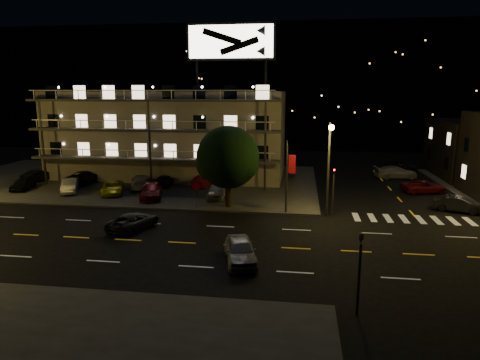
# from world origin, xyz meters

# --- Properties ---
(ground) EXTENTS (140.00, 140.00, 0.00)m
(ground) POSITION_xyz_m (0.00, 0.00, 0.00)
(ground) COLOR black
(ground) RESTS_ON ground
(curb_nw) EXTENTS (44.00, 24.00, 0.15)m
(curb_nw) POSITION_xyz_m (-14.00, 20.00, 0.07)
(curb_nw) COLOR #31312F
(curb_nw) RESTS_ON ground
(motel) EXTENTS (28.00, 13.80, 18.10)m
(motel) POSITION_xyz_m (-9.94, 23.88, 5.34)
(motel) COLOR gray
(motel) RESTS_ON ground
(hill_backdrop) EXTENTS (120.00, 25.00, 24.00)m
(hill_backdrop) POSITION_xyz_m (-5.94, 68.78, 11.55)
(hill_backdrop) COLOR black
(hill_backdrop) RESTS_ON ground
(streetlight_nc) EXTENTS (0.44, 1.92, 8.00)m
(streetlight_nc) POSITION_xyz_m (8.50, 7.94, 4.96)
(streetlight_nc) COLOR #2D2D30
(streetlight_nc) RESTS_ON ground
(signal_nw) EXTENTS (0.20, 0.27, 4.60)m
(signal_nw) POSITION_xyz_m (9.00, 8.50, 2.57)
(signal_nw) COLOR #2D2D30
(signal_nw) RESTS_ON ground
(signal_sw) EXTENTS (0.20, 0.27, 4.60)m
(signal_sw) POSITION_xyz_m (9.00, -8.50, 2.57)
(signal_sw) COLOR #2D2D30
(signal_sw) RESTS_ON ground
(banner_north) EXTENTS (0.83, 0.16, 6.40)m
(banner_north) POSITION_xyz_m (5.09, 8.40, 3.43)
(banner_north) COLOR #2D2D30
(banner_north) RESTS_ON ground
(stop_sign) EXTENTS (0.91, 0.11, 2.61)m
(stop_sign) POSITION_xyz_m (-3.00, 8.57, 1.71)
(stop_sign) COLOR #2D2D30
(stop_sign) RESTS_ON ground
(tree) EXTENTS (5.87, 5.65, 7.39)m
(tree) POSITION_xyz_m (-0.33, 9.51, 4.54)
(tree) COLOR black
(tree) RESTS_ON curb_nw
(lot_car_0) EXTENTS (2.08, 3.98, 1.29)m
(lot_car_0) POSITION_xyz_m (-23.18, 13.12, 0.80)
(lot_car_0) COLOR black
(lot_car_0) RESTS_ON curb_nw
(lot_car_1) EXTENTS (3.04, 4.46, 1.39)m
(lot_car_1) POSITION_xyz_m (-17.64, 12.81, 0.85)
(lot_car_1) COLOR #97969C
(lot_car_1) RESTS_ON curb_nw
(lot_car_2) EXTENTS (3.51, 4.99, 1.26)m
(lot_car_2) POSITION_xyz_m (-12.93, 12.81, 0.78)
(lot_car_2) COLOR #C3C012
(lot_car_2) RESTS_ON curb_nw
(lot_car_3) EXTENTS (3.21, 5.33, 1.45)m
(lot_car_3) POSITION_xyz_m (-8.35, 11.67, 0.87)
(lot_car_3) COLOR #5A0C14
(lot_car_3) RESTS_ON curb_nw
(lot_car_4) EXTENTS (2.05, 4.36, 1.44)m
(lot_car_4) POSITION_xyz_m (-1.94, 12.60, 0.87)
(lot_car_4) COLOR #97969C
(lot_car_4) RESTS_ON curb_nw
(lot_car_5) EXTENTS (2.85, 4.34, 1.35)m
(lot_car_5) POSITION_xyz_m (-24.09, 17.50, 0.83)
(lot_car_5) COLOR black
(lot_car_5) RESTS_ON curb_nw
(lot_car_6) EXTENTS (2.90, 5.31, 1.41)m
(lot_car_6) POSITION_xyz_m (-18.33, 17.44, 0.85)
(lot_car_6) COLOR black
(lot_car_6) RESTS_ON curb_nw
(lot_car_7) EXTENTS (3.62, 5.42, 1.46)m
(lot_car_7) POSITION_xyz_m (-10.98, 15.74, 0.88)
(lot_car_7) COLOR #97969C
(lot_car_7) RESTS_ON curb_nw
(lot_car_8) EXTENTS (1.71, 3.94, 1.32)m
(lot_car_8) POSITION_xyz_m (-8.71, 16.97, 0.81)
(lot_car_8) COLOR black
(lot_car_8) RESTS_ON curb_nw
(lot_car_9) EXTENTS (2.66, 4.20, 1.31)m
(lot_car_9) POSITION_xyz_m (-4.17, 17.42, 0.80)
(lot_car_9) COLOR #5A0C14
(lot_car_9) RESTS_ON curb_nw
(side_car_0) EXTENTS (4.43, 2.74, 1.38)m
(side_car_0) POSITION_xyz_m (20.12, 11.11, 0.69)
(side_car_0) COLOR black
(side_car_0) RESTS_ON ground
(side_car_1) EXTENTS (5.05, 3.32, 1.29)m
(side_car_1) POSITION_xyz_m (19.19, 18.43, 0.64)
(side_car_1) COLOR #5A0C14
(side_car_1) RESTS_ON ground
(side_car_2) EXTENTS (5.48, 3.03, 1.50)m
(side_car_2) POSITION_xyz_m (17.85, 26.00, 0.75)
(side_car_2) COLOR #97969C
(side_car_2) RESTS_ON ground
(side_car_3) EXTENTS (4.19, 1.88, 1.40)m
(side_car_3) POSITION_xyz_m (19.56, 31.64, 0.70)
(side_car_3) COLOR black
(side_car_3) RESTS_ON ground
(road_car_east) EXTENTS (2.84, 4.81, 1.54)m
(road_car_east) POSITION_xyz_m (2.58, -2.86, 0.77)
(road_car_east) COLOR #97969C
(road_car_east) RESTS_ON ground
(road_car_west) EXTENTS (3.43, 5.07, 1.29)m
(road_car_west) POSITION_xyz_m (-6.51, 2.42, 0.64)
(road_car_west) COLOR black
(road_car_west) RESTS_ON ground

